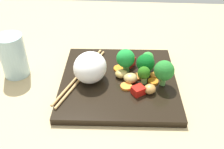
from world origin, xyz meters
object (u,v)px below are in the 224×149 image
at_px(rice_mound, 90,67).
at_px(broccoli_floret_3, 126,59).
at_px(carrot_slice_2, 119,69).
at_px(chopstick_pair, 81,75).
at_px(square_plate, 119,82).
at_px(drinking_glass, 13,56).

distance_m(rice_mound, broccoli_floret_3, 0.09).
relative_size(broccoli_floret_3, carrot_slice_2, 2.11).
distance_m(rice_mound, chopstick_pair, 0.04).
height_order(rice_mound, carrot_slice_2, rice_mound).
xyz_separation_m(square_plate, carrot_slice_2, (-0.04, -0.00, 0.01)).
xyz_separation_m(rice_mound, broccoli_floret_3, (-0.04, 0.08, 0.00)).
xyz_separation_m(rice_mound, carrot_slice_2, (-0.05, 0.07, -0.03)).
height_order(carrot_slice_2, chopstick_pair, chopstick_pair).
bearing_deg(broccoli_floret_3, square_plate, -24.26).
bearing_deg(chopstick_pair, square_plate, 105.65).
bearing_deg(square_plate, broccoli_floret_3, 155.74).
bearing_deg(chopstick_pair, rice_mound, 85.35).
bearing_deg(drinking_glass, rice_mound, 80.92).
bearing_deg(carrot_slice_2, rice_mound, -55.51).
relative_size(square_plate, rice_mound, 3.15).
bearing_deg(carrot_slice_2, chopstick_pair, -69.35).
relative_size(square_plate, carrot_slice_2, 9.23).
distance_m(broccoli_floret_3, chopstick_pair, 0.12).
relative_size(broccoli_floret_3, chopstick_pair, 0.27).
distance_m(chopstick_pair, drinking_glass, 0.18).
distance_m(square_plate, broccoli_floret_3, 0.06).
distance_m(square_plate, carrot_slice_2, 0.04).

